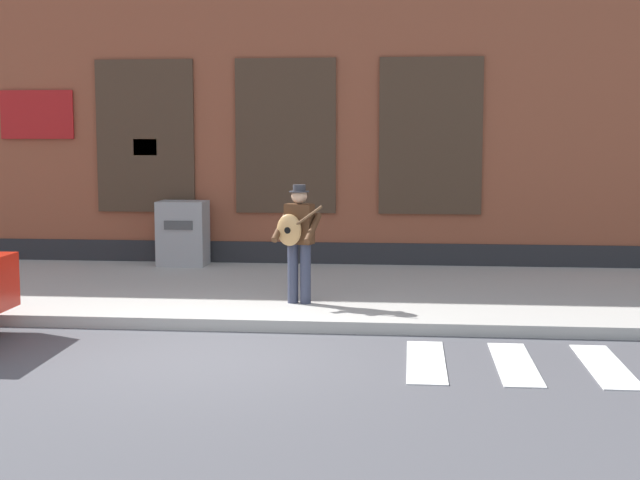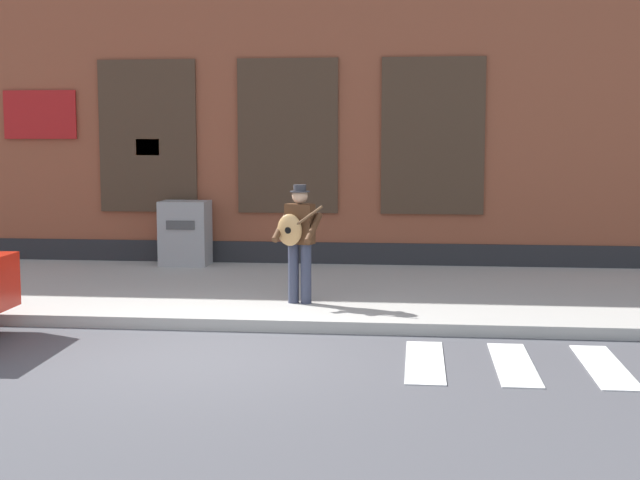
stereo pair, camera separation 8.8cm
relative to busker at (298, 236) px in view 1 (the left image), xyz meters
The scene contains 5 objects.
ground_plane 2.82m from the busker, 106.14° to the right, with size 160.00×160.00×0.00m, color #4C4C51.
sidewalk 1.88m from the busker, 117.29° to the left, with size 28.00×5.22×0.16m.
building_backdrop 6.84m from the busker, 96.86° to the left, with size 28.00×4.06×8.60m.
busker is the anchor object (origin of this frame).
utility_box 4.39m from the busker, 125.58° to the left, with size 0.86×0.65×1.17m.
Camera 1 is at (2.27, -9.63, 2.43)m, focal length 50.00 mm.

